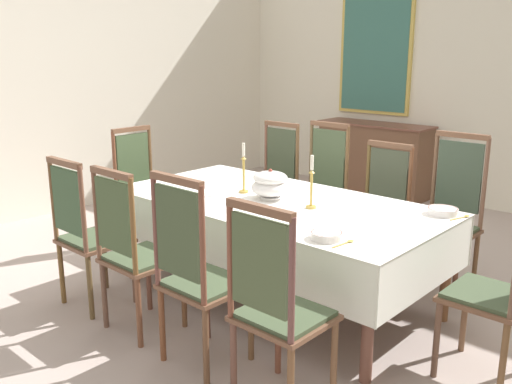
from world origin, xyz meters
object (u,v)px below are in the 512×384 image
chair_north_d (449,214)px  spoon_secondary (348,242)px  chair_head_west (142,188)px  chair_north_c (379,205)px  chair_south_d (276,305)px  candlestick_west (244,173)px  chair_south_a (86,231)px  sideboard (374,159)px  bowl_near_right (327,235)px  chair_south_b (133,249)px  candlestick_east (311,187)px  framed_painting (375,54)px  chair_head_east (502,282)px  bowl_near_left (442,211)px  spoon_primary (464,217)px  chair_north_b (320,189)px  dining_table (276,210)px  chair_south_c (196,271)px  soup_tureen (270,184)px  chair_north_a (273,181)px

chair_north_d → spoon_secondary: 1.44m
chair_head_west → chair_north_c: bearing=118.2°
chair_south_d → candlestick_west: (-1.18, 1.00, 0.33)m
chair_south_d → chair_south_a: bearing=180.0°
chair_south_d → sideboard: 4.63m
chair_head_west → sideboard: bearing=171.1°
bowl_near_right → chair_north_d: bearing=86.3°
sideboard → chair_north_d: bearing=131.7°
chair_south_d → chair_head_west: 2.65m
chair_south_b → chair_north_d: bearing=59.2°
chair_north_c → candlestick_west: (-0.58, -1.00, 0.35)m
chair_south_a → candlestick_east: 1.60m
spoon_secondary → framed_painting: bearing=125.5°
sideboard → chair_head_west: bearing=81.1°
candlestick_east → candlestick_west: bearing=180.0°
chair_south_b → chair_head_east: (1.93, 1.00, 0.02)m
candlestick_east → bowl_near_left: candlestick_east is taller
chair_south_d → chair_south_b: bearing=180.0°
chair_south_a → spoon_primary: 2.55m
bowl_near_left → bowl_near_right: (-0.27, -0.92, 0.00)m
chair_north_d → chair_north_c: bearing=0.8°
chair_north_b → candlestick_east: 1.24m
dining_table → chair_south_c: bearing=-75.0°
bowl_near_left → bowl_near_right: bearing=-106.5°
spoon_secondary → chair_south_b: bearing=-148.9°
dining_table → spoon_secondary: 0.99m
chair_head_west → framed_painting: bearing=175.1°
framed_painting → candlestick_east: bearing=-65.0°
spoon_secondary → soup_tureen: bearing=161.8°
chair_north_a → candlestick_west: bearing=119.8°
dining_table → bowl_near_right: (0.77, -0.45, 0.10)m
chair_north_a → chair_head_west: bearing=54.8°
chair_south_c → sideboard: 4.42m
chair_north_c → soup_tureen: bearing=72.2°
chair_head_east → chair_south_b: bearing=117.4°
chair_north_a → spoon_primary: 2.13m
chair_north_c → candlestick_east: candlestick_east is taller
chair_north_c → chair_south_a: bearing=59.9°
dining_table → chair_south_c: (0.27, -1.00, -0.09)m
chair_north_b → chair_head_east: chair_north_b is taller
framed_painting → bowl_near_right: bearing=-62.1°
chair_south_a → chair_north_d: (1.75, 2.01, 0.04)m
candlestick_west → framed_painting: (-0.98, 3.45, 0.83)m
chair_head_west → chair_north_b: bearing=128.6°
soup_tureen → bowl_near_left: size_ratio=1.39×
soup_tureen → framed_painting: framed_painting is taller
chair_south_c → chair_head_west: (-1.86, 1.00, -0.01)m
chair_south_d → soup_tureen: chair_south_d is taller
spoon_secondary → chair_head_east: bearing=37.2°
bowl_near_left → spoon_secondary: bearing=-99.3°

